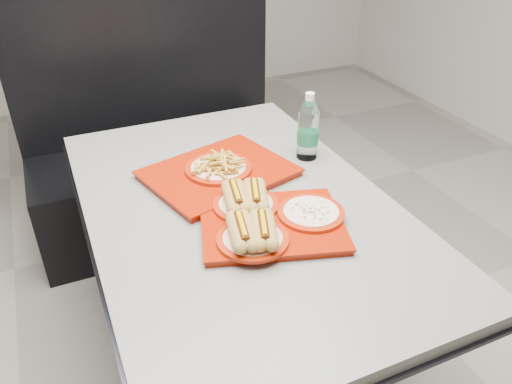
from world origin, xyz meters
name	(u,v)px	position (x,y,z in m)	size (l,w,h in m)	color
ground	(242,363)	(0.00, 0.00, 0.00)	(6.00, 6.00, 0.00)	gray
diner_table	(239,244)	(0.00, 0.00, 0.58)	(0.92, 1.42, 0.75)	black
booth_bench	(160,153)	(0.00, 1.09, 0.40)	(1.30, 0.57, 1.35)	black
tray_near	(266,218)	(0.02, -0.16, 0.78)	(0.48, 0.42, 0.09)	#8D1703
tray_far	(219,170)	(0.00, 0.17, 0.78)	(0.54, 0.47, 0.09)	#8D1703
water_bottle	(308,130)	(0.34, 0.18, 0.86)	(0.08, 0.08, 0.24)	silver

